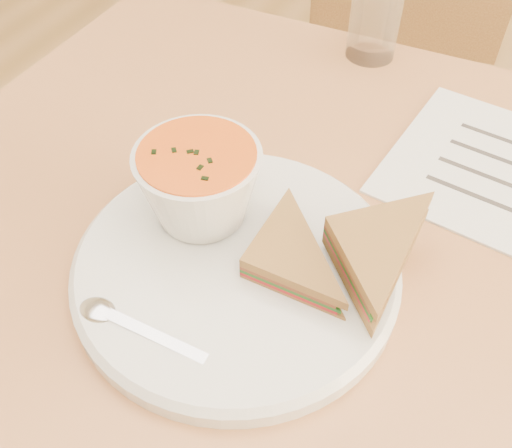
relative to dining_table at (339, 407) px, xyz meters
The scene contains 8 objects.
dining_table is the anchor object (origin of this frame).
chair_far 0.67m from the dining_table, 102.81° to the left, with size 0.42×0.42×0.95m, color brown, non-canonical shape.
plate 0.41m from the dining_table, 137.22° to the right, with size 0.29×0.29×0.02m, color silver, non-canonical shape.
soup_bowl 0.46m from the dining_table, 158.19° to the right, with size 0.11×0.11×0.08m, color silver, non-canonical shape.
sandwich_half_a 0.43m from the dining_table, 128.67° to the right, with size 0.10×0.10×0.03m, color #A37839, non-canonical shape.
sandwich_half_b 0.42m from the dining_table, 128.60° to the right, with size 0.10×0.10×0.03m, color #A37839, non-canonical shape.
spoon 0.46m from the dining_table, 124.26° to the right, with size 0.17×0.03×0.01m, color silver, non-canonical shape.
condiment_shaker 0.54m from the dining_table, 109.86° to the left, with size 0.07×0.07×0.12m, color silver, non-canonical shape.
Camera 1 is at (0.05, -0.37, 1.16)m, focal length 40.00 mm.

